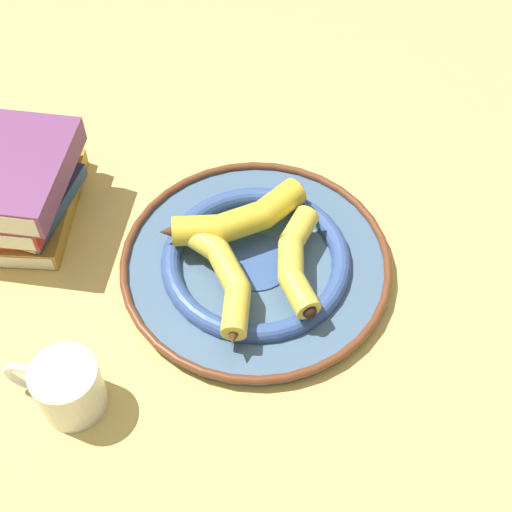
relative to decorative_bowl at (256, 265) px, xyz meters
name	(u,v)px	position (x,y,z in m)	size (l,w,h in m)	color
ground_plane	(273,268)	(0.02, 0.00, -0.01)	(2.80, 2.80, 0.00)	#E5CC6B
decorative_bowl	(256,265)	(0.00, 0.00, 0.00)	(0.36, 0.36, 0.03)	slate
banana_a	(237,219)	(-0.02, 0.05, 0.04)	(0.20, 0.10, 0.04)	yellow
banana_b	(296,258)	(0.05, -0.01, 0.03)	(0.06, 0.18, 0.03)	yellow
banana_c	(222,274)	(-0.04, -0.04, 0.03)	(0.10, 0.19, 0.03)	yellow
book_stack	(19,187)	(-0.32, 0.10, 0.05)	(0.17, 0.22, 0.12)	#B28933
coffee_mug	(66,387)	(-0.22, -0.18, 0.02)	(0.12, 0.08, 0.08)	white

